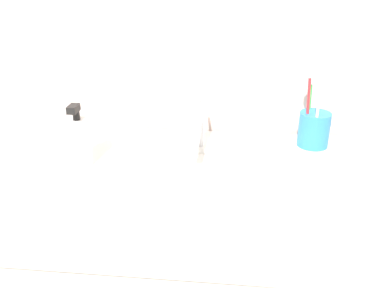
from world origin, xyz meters
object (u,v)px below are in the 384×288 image
at_px(soap_dispenser, 79,141).
at_px(faucet, 198,128).
at_px(toothbrush_cup, 314,129).
at_px(toothbrush_white, 318,111).
at_px(toothbrush_red, 308,102).
at_px(toothbrush_green, 310,104).

bearing_deg(soap_dispenser, faucet, 20.41).
xyz_separation_m(toothbrush_cup, toothbrush_white, (-0.00, -0.03, 0.06)).
relative_size(toothbrush_red, toothbrush_green, 1.17).
bearing_deg(toothbrush_red, faucet, -166.32).
bearing_deg(faucet, toothbrush_cup, 14.16).
bearing_deg(toothbrush_cup, toothbrush_green, 114.38).
xyz_separation_m(toothbrush_red, toothbrush_green, (0.01, 0.04, -0.02)).
bearing_deg(toothbrush_red, toothbrush_green, 74.53).
relative_size(toothbrush_cup, toothbrush_white, 0.51).
height_order(toothbrush_cup, soap_dispenser, soap_dispenser).
xyz_separation_m(toothbrush_green, soap_dispenser, (-0.54, -0.20, -0.04)).
bearing_deg(toothbrush_white, toothbrush_green, 99.23).
bearing_deg(toothbrush_cup, faucet, -165.84).
xyz_separation_m(toothbrush_cup, toothbrush_red, (-0.02, -0.01, 0.07)).
distance_m(faucet, toothbrush_cup, 0.30).
distance_m(faucet, toothbrush_green, 0.30).
bearing_deg(toothbrush_green, toothbrush_cup, -65.62).
height_order(faucet, toothbrush_red, toothbrush_red).
bearing_deg(toothbrush_white, faucet, -171.82).
bearing_deg(toothbrush_green, toothbrush_red, -105.47).
relative_size(toothbrush_red, soap_dispenser, 1.32).
bearing_deg(faucet, toothbrush_red, 13.68).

